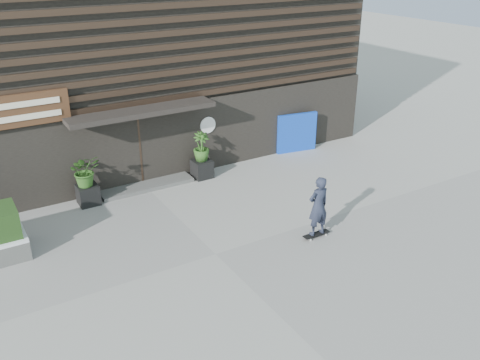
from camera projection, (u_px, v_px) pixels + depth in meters
ground at (216, 254)px, 13.02m from camera, size 80.00×80.00×0.00m
entrance_step at (146, 186)px, 16.58m from camera, size 3.00×0.80×0.12m
planter_pot_left at (88, 195)px, 15.43m from camera, size 0.60×0.60×0.60m
bamboo_left at (85, 171)px, 15.11m from camera, size 0.86×0.75×0.96m
planter_pot_right at (202, 169)px, 17.22m from camera, size 0.60×0.60×0.60m
bamboo_right at (201, 147)px, 16.90m from camera, size 0.54×0.54×0.96m
blue_tarp at (297, 133)px, 19.21m from camera, size 1.55×0.37×1.46m
building at (84, 36)px, 19.14m from camera, size 18.00×11.00×8.00m
skateboarder at (318, 206)px, 13.42m from camera, size 0.78×0.40×1.73m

